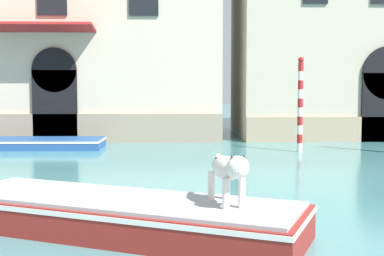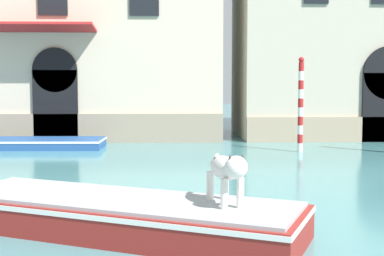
{
  "view_description": "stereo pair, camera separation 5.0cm",
  "coord_description": "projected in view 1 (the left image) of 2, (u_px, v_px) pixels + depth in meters",
  "views": [
    {
      "loc": [
        4.72,
        -3.08,
        2.55
      ],
      "look_at": [
        5.31,
        12.68,
        1.2
      ],
      "focal_mm": 50.0,
      "sensor_mm": 36.0,
      "label": 1
    },
    {
      "loc": [
        4.77,
        -3.08,
        2.55
      ],
      "look_at": [
        5.31,
        12.68,
        1.2
      ],
      "focal_mm": 50.0,
      "sensor_mm": 36.0,
      "label": 2
    }
  ],
  "objects": [
    {
      "name": "boat_foreground",
      "position": [
        121.0,
        214.0,
        9.07
      ],
      "size": [
        6.5,
        4.32,
        0.6
      ],
      "rotation": [
        0.0,
        0.0,
        -0.42
      ],
      "color": "maroon",
      "rests_on": "ground_plane"
    },
    {
      "name": "dog_on_deck",
      "position": [
        228.0,
        170.0,
        8.44
      ],
      "size": [
        0.6,
        1.28,
        0.87
      ],
      "rotation": [
        0.0,
        0.0,
        -1.31
      ],
      "color": "silver",
      "rests_on": "boat_foreground"
    },
    {
      "name": "boat_moored_near_palazzo",
      "position": [
        19.0,
        143.0,
        20.7
      ],
      "size": [
        6.52,
        2.04,
        0.38
      ],
      "rotation": [
        0.0,
        0.0,
        -0.03
      ],
      "color": "#234C8C",
      "rests_on": "ground_plane"
    },
    {
      "name": "mooring_pole_0",
      "position": [
        300.0,
        104.0,
        19.45
      ],
      "size": [
        0.2,
        0.2,
        3.47
      ],
      "color": "white",
      "rests_on": "ground_plane"
    }
  ]
}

